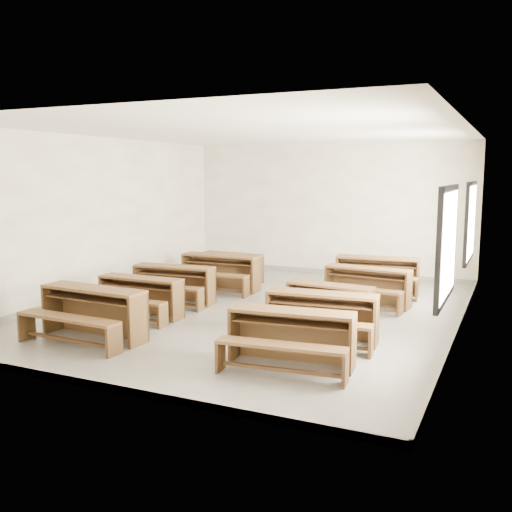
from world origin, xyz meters
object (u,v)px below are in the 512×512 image
at_px(desk_set_6, 321,314).
at_px(desk_set_7, 329,301).
at_px(desk_set_9, 377,272).
at_px(desk_set_4, 232,265).
at_px(desk_set_2, 173,281).
at_px(desk_set_5, 290,334).
at_px(desk_set_8, 367,284).
at_px(desk_set_1, 139,294).
at_px(desk_set_0, 91,309).
at_px(desk_set_3, 219,270).

height_order(desk_set_6, desk_set_7, desk_set_6).
bearing_deg(desk_set_9, desk_set_6, -95.90).
relative_size(desk_set_4, desk_set_6, 0.88).
xyz_separation_m(desk_set_2, desk_set_5, (3.37, -2.45, 0.01)).
bearing_deg(desk_set_8, desk_set_2, -153.14).
xyz_separation_m(desk_set_6, desk_set_7, (-0.22, 1.05, -0.05)).
bearing_deg(desk_set_2, desk_set_8, 15.85).
distance_m(desk_set_1, desk_set_5, 3.55).
bearing_deg(desk_set_5, desk_set_9, 84.19).
bearing_deg(desk_set_2, desk_set_0, -90.36).
distance_m(desk_set_7, desk_set_8, 1.56).
height_order(desk_set_0, desk_set_1, desk_set_0).
bearing_deg(desk_set_2, desk_set_1, -91.81).
xyz_separation_m(desk_set_0, desk_set_3, (0.02, 4.00, -0.01)).
bearing_deg(desk_set_3, desk_set_0, -92.16).
bearing_deg(desk_set_3, desk_set_6, -42.52).
xyz_separation_m(desk_set_3, desk_set_9, (3.12, 1.06, 0.00)).
height_order(desk_set_1, desk_set_9, desk_set_9).
distance_m(desk_set_3, desk_set_8, 3.20).
xyz_separation_m(desk_set_0, desk_set_6, (3.18, 1.29, -0.03)).
bearing_deg(desk_set_8, desk_set_5, -85.13).
relative_size(desk_set_1, desk_set_3, 0.90).
bearing_deg(desk_set_6, desk_set_9, 85.03).
bearing_deg(desk_set_7, desk_set_0, -136.16).
distance_m(desk_set_3, desk_set_6, 4.16).
height_order(desk_set_6, desk_set_9, desk_set_9).
bearing_deg(desk_set_4, desk_set_0, -83.78).
xyz_separation_m(desk_set_1, desk_set_4, (-0.04, 3.56, -0.02)).
distance_m(desk_set_6, desk_set_8, 2.59).
height_order(desk_set_1, desk_set_3, desk_set_3).
bearing_deg(desk_set_5, desk_set_8, 83.09).
relative_size(desk_set_5, desk_set_9, 0.96).
relative_size(desk_set_2, desk_set_5, 0.97).
xyz_separation_m(desk_set_0, desk_set_2, (-0.22, 2.56, -0.04)).
height_order(desk_set_4, desk_set_8, desk_set_8).
bearing_deg(desk_set_9, desk_set_7, -100.22).
distance_m(desk_set_1, desk_set_8, 4.18).
height_order(desk_set_5, desk_set_8, desk_set_5).
distance_m(desk_set_0, desk_set_6, 3.43).
relative_size(desk_set_5, desk_set_6, 1.00).
relative_size(desk_set_1, desk_set_8, 0.92).
bearing_deg(desk_set_9, desk_set_3, -167.63).
xyz_separation_m(desk_set_3, desk_set_5, (3.14, -3.89, -0.01)).
distance_m(desk_set_0, desk_set_9, 5.96).
xyz_separation_m(desk_set_4, desk_set_8, (3.40, -1.08, 0.04)).
xyz_separation_m(desk_set_4, desk_set_9, (3.33, 0.10, 0.06)).
bearing_deg(desk_set_5, desk_set_6, 82.99).
relative_size(desk_set_0, desk_set_7, 1.16).
bearing_deg(desk_set_0, desk_set_8, 52.87).
bearing_deg(desk_set_6, desk_set_3, 133.88).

